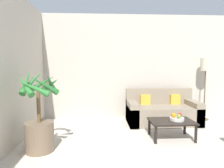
% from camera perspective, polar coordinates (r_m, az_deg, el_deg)
% --- Properties ---
extents(wall_back, '(8.30, 0.06, 2.70)m').
position_cam_1_polar(wall_back, '(5.57, 16.57, 4.68)').
color(wall_back, '#BCB2A3').
rests_on(wall_back, ground_plane).
extents(potted_palm, '(0.72, 0.72, 1.35)m').
position_cam_1_polar(potted_palm, '(3.49, -20.06, -10.13)').
color(potted_palm, brown).
rests_on(potted_palm, ground_plane).
extents(sofa_loveseat, '(1.68, 0.84, 0.82)m').
position_cam_1_polar(sofa_loveseat, '(5.03, 14.09, -7.66)').
color(sofa_loveseat, gray).
rests_on(sofa_loveseat, ground_plane).
extents(floor_lamp, '(0.26, 0.26, 1.57)m').
position_cam_1_polar(floor_lamp, '(5.57, 25.22, 3.82)').
color(floor_lamp, brown).
rests_on(floor_lamp, ground_plane).
extents(coffee_table, '(0.83, 0.57, 0.35)m').
position_cam_1_polar(coffee_table, '(4.04, 16.63, -10.62)').
color(coffee_table, black).
rests_on(coffee_table, ground_plane).
extents(fruit_bowl, '(0.27, 0.27, 0.06)m').
position_cam_1_polar(fruit_bowl, '(4.06, 18.05, -9.47)').
color(fruit_bowl, beige).
rests_on(fruit_bowl, coffee_table).
extents(apple_red, '(0.08, 0.08, 0.08)m').
position_cam_1_polar(apple_red, '(4.09, 18.80, -8.37)').
color(apple_red, red).
rests_on(apple_red, fruit_bowl).
extents(apple_green, '(0.08, 0.08, 0.08)m').
position_cam_1_polar(apple_green, '(3.99, 18.56, -8.72)').
color(apple_green, olive).
rests_on(apple_green, fruit_bowl).
extents(orange_fruit, '(0.09, 0.09, 0.09)m').
position_cam_1_polar(orange_fruit, '(4.03, 17.22, -8.48)').
color(orange_fruit, orange).
rests_on(orange_fruit, fruit_bowl).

